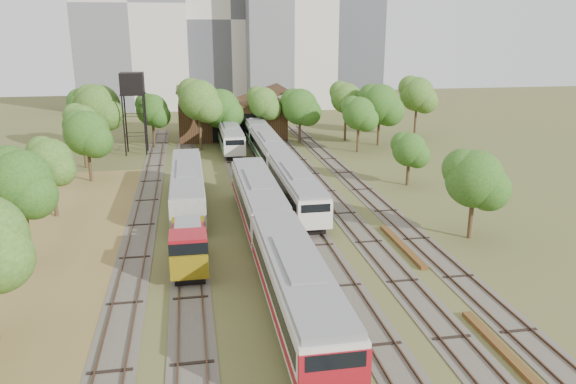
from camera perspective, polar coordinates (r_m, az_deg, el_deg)
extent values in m
plane|color=#475123|center=(34.34, 3.97, -12.08)|extent=(240.00, 240.00, 0.00)
cube|color=brown|center=(41.97, -23.84, -8.00)|extent=(14.00, 60.00, 0.04)
cube|color=#4C473D|center=(56.82, -14.14, -0.84)|extent=(2.60, 80.00, 0.06)
cube|color=#472D1E|center=(56.85, -14.87, -0.79)|extent=(0.08, 80.00, 0.14)
cube|color=#472D1E|center=(56.74, -13.43, -0.72)|extent=(0.08, 80.00, 0.14)
cube|color=#4C473D|center=(56.65, -10.11, -0.65)|extent=(2.60, 80.00, 0.06)
cube|color=#472D1E|center=(56.63, -10.84, -0.59)|extent=(0.08, 80.00, 0.14)
cube|color=#472D1E|center=(56.62, -9.39, -0.52)|extent=(0.08, 80.00, 0.14)
cube|color=#4C473D|center=(56.92, -4.07, -0.34)|extent=(2.60, 80.00, 0.06)
cube|color=#472D1E|center=(56.83, -4.79, -0.29)|extent=(0.08, 80.00, 0.14)
cube|color=#472D1E|center=(56.97, -3.35, -0.22)|extent=(0.08, 80.00, 0.14)
cube|color=#4C473D|center=(57.45, -0.10, -0.14)|extent=(2.60, 80.00, 0.06)
cube|color=#472D1E|center=(57.31, -0.81, -0.09)|extent=(0.08, 80.00, 0.14)
cube|color=#472D1E|center=(57.55, 0.60, -0.02)|extent=(0.08, 80.00, 0.14)
cube|color=#4C473D|center=(58.25, 3.78, 0.05)|extent=(2.60, 80.00, 0.06)
cube|color=#472D1E|center=(58.06, 3.09, 0.10)|extent=(0.08, 80.00, 0.14)
cube|color=#472D1E|center=(58.40, 4.46, 0.17)|extent=(0.08, 80.00, 0.14)
cube|color=#4C473D|center=(59.31, 7.53, 0.24)|extent=(2.60, 80.00, 0.06)
cube|color=#472D1E|center=(59.08, 6.87, 0.29)|extent=(0.08, 80.00, 0.14)
cube|color=#472D1E|center=(59.50, 8.20, 0.36)|extent=(0.08, 80.00, 0.14)
cube|color=black|center=(33.04, 0.89, -12.40)|extent=(2.37, 15.64, 0.86)
cube|color=beige|center=(32.23, 0.90, -9.63)|extent=(3.13, 17.00, 2.70)
cube|color=black|center=(32.09, 0.90, -9.11)|extent=(3.19, 15.64, 0.92)
cube|color=slate|center=(31.58, 0.91, -7.11)|extent=(2.88, 16.66, 0.39)
cube|color=maroon|center=(32.56, 0.90, -10.82)|extent=(3.19, 16.66, 0.49)
cube|color=maroon|center=(25.16, 4.76, -18.19)|extent=(3.17, 0.25, 2.43)
cube|color=black|center=(48.92, -3.02, -2.65)|extent=(2.37, 15.64, 0.86)
cube|color=beige|center=(48.37, -3.05, -0.65)|extent=(3.13, 17.00, 2.70)
cube|color=black|center=(48.28, -3.06, -0.28)|extent=(3.19, 15.64, 0.92)
cube|color=slate|center=(47.95, -3.08, 1.11)|extent=(2.88, 16.66, 0.39)
cube|color=maroon|center=(48.60, -3.04, -1.50)|extent=(3.19, 16.66, 0.49)
cube|color=black|center=(53.11, 0.75, -1.13)|extent=(2.13, 15.64, 0.78)
cube|color=beige|center=(52.66, 0.75, 0.53)|extent=(2.81, 17.00, 2.42)
cube|color=black|center=(52.58, 0.75, 0.84)|extent=(2.87, 15.64, 0.82)
cube|color=slate|center=(52.30, 0.76, 1.99)|extent=(2.59, 16.66, 0.35)
cube|color=#196526|center=(52.84, 0.75, -0.18)|extent=(2.87, 16.66, 0.44)
cube|color=beige|center=(44.80, 2.79, -2.51)|extent=(2.85, 0.25, 2.18)
cube|color=black|center=(69.78, -1.96, 3.12)|extent=(2.13, 15.64, 0.78)
cube|color=beige|center=(69.43, -1.97, 4.40)|extent=(2.81, 17.00, 2.42)
cube|color=black|center=(69.37, -1.98, 4.64)|extent=(2.87, 15.64, 0.82)
cube|color=slate|center=(69.16, -1.98, 5.53)|extent=(2.59, 16.66, 0.35)
cube|color=#196526|center=(69.57, -1.97, 3.85)|extent=(2.87, 16.66, 0.44)
cube|color=black|center=(86.77, -3.62, 5.71)|extent=(2.13, 15.64, 0.78)
cube|color=beige|center=(86.49, -3.64, 6.75)|extent=(2.81, 17.00, 2.42)
cube|color=black|center=(86.44, -3.65, 6.94)|extent=(2.87, 15.64, 0.82)
cube|color=slate|center=(86.27, -3.66, 7.66)|extent=(2.59, 16.66, 0.35)
cube|color=#196526|center=(86.61, -3.64, 6.31)|extent=(2.87, 16.66, 0.44)
cube|color=black|center=(79.07, -5.88, 4.61)|extent=(2.08, 14.72, 0.76)
cube|color=beige|center=(78.77, -5.92, 5.72)|extent=(2.75, 16.00, 2.37)
cube|color=black|center=(78.72, -5.92, 5.92)|extent=(2.81, 14.72, 0.80)
cube|color=slate|center=(78.54, -5.94, 6.69)|extent=(2.53, 15.68, 0.34)
cube|color=#196526|center=(78.90, -5.90, 5.25)|extent=(2.81, 15.68, 0.43)
cube|color=beige|center=(71.02, -5.41, 4.47)|extent=(2.79, 0.25, 2.13)
cube|color=black|center=(41.06, -9.97, -6.72)|extent=(2.01, 7.20, 0.82)
cube|color=maroon|center=(41.40, -10.06, -4.89)|extent=(2.29, 4.40, 1.37)
cube|color=maroon|center=(38.03, -10.06, -5.95)|extent=(2.47, 2.38, 2.47)
cube|color=black|center=(37.81, -10.10, -5.12)|extent=(2.51, 2.42, 0.82)
cube|color=gold|center=(37.02, -9.99, -7.59)|extent=(2.47, 0.20, 1.65)
cube|color=gold|center=(44.37, -10.09, -3.50)|extent=(2.47, 0.20, 1.65)
cube|color=slate|center=(40.13, -10.15, -3.29)|extent=(1.83, 3.60, 0.18)
cube|color=black|center=(54.24, -10.11, -0.99)|extent=(2.23, 16.56, 0.81)
cube|color=gray|center=(53.78, -10.20, 0.71)|extent=(2.94, 18.00, 2.54)
cube|color=black|center=(53.70, -10.22, 1.02)|extent=(3.00, 16.56, 0.86)
cube|color=slate|center=(53.41, -10.28, 2.21)|extent=(2.71, 17.64, 0.37)
cylinder|color=black|center=(76.97, -16.33, 6.42)|extent=(0.20, 0.20, 7.89)
cylinder|color=black|center=(76.72, -14.34, 6.54)|extent=(0.20, 0.20, 7.89)
cylinder|color=black|center=(79.58, -16.14, 6.74)|extent=(0.20, 0.20, 7.89)
cylinder|color=black|center=(79.35, -14.22, 6.86)|extent=(0.20, 0.20, 7.89)
cube|color=black|center=(77.61, -15.48, 9.58)|extent=(3.11, 3.11, 0.20)
cube|color=black|center=(77.47, -15.56, 10.63)|extent=(2.96, 2.96, 2.66)
cube|color=brown|center=(32.44, 20.97, -14.78)|extent=(0.53, 8.00, 0.27)
cube|color=brown|center=(44.43, 11.50, -5.37)|extent=(0.54, 8.70, 0.28)
cube|color=#351C13|center=(88.55, -5.79, 7.42)|extent=(16.00, 11.00, 5.50)
cube|color=#351C13|center=(87.89, -8.48, 9.47)|extent=(8.45, 11.55, 2.96)
cube|color=#351C13|center=(88.49, -3.23, 9.66)|extent=(8.45, 11.55, 2.96)
cube|color=black|center=(83.28, -5.47, 6.49)|extent=(6.40, 0.15, 4.12)
cylinder|color=#382616|center=(43.81, -24.93, -3.75)|extent=(0.36, 0.36, 4.85)
sphere|color=#164A13|center=(42.77, -25.53, 0.98)|extent=(4.41, 4.41, 4.41)
cylinder|color=#382616|center=(54.23, -22.66, -0.25)|extent=(0.36, 0.36, 4.05)
sphere|color=#164A13|center=(53.49, -23.02, 2.97)|extent=(3.90, 3.90, 3.90)
cylinder|color=#382616|center=(65.39, -19.50, 2.83)|extent=(0.36, 0.36, 4.23)
sphere|color=#164A13|center=(64.76, -19.78, 5.64)|extent=(4.89, 4.89, 4.89)
cylinder|color=#382616|center=(72.13, -19.97, 4.02)|extent=(0.36, 0.36, 4.33)
sphere|color=#164A13|center=(71.55, -20.23, 6.64)|extent=(4.20, 4.20, 4.20)
cylinder|color=#382616|center=(81.97, -19.43, 5.54)|extent=(0.36, 0.36, 4.59)
sphere|color=#164A13|center=(81.43, -19.67, 7.99)|extent=(5.36, 5.36, 5.36)
cylinder|color=#382616|center=(80.33, -18.47, 5.54)|extent=(0.36, 0.36, 4.90)
sphere|color=#164A13|center=(79.76, -18.72, 8.21)|extent=(5.90, 5.90, 5.90)
cylinder|color=#382616|center=(81.62, -13.50, 5.84)|extent=(0.36, 0.36, 4.21)
sphere|color=#164A13|center=(81.12, -13.65, 8.10)|extent=(4.42, 4.42, 4.42)
cylinder|color=#382616|center=(78.81, -8.91, 6.19)|extent=(0.36, 0.36, 5.43)
sphere|color=#164A13|center=(78.19, -9.05, 9.22)|extent=(5.50, 5.50, 5.50)
cylinder|color=#382616|center=(83.28, -6.80, 6.30)|extent=(0.36, 0.36, 3.99)
sphere|color=#164A13|center=(82.80, -6.88, 8.40)|extent=(5.70, 5.70, 5.70)
cylinder|color=#382616|center=(83.67, -2.49, 6.66)|extent=(0.36, 0.36, 4.59)
sphere|color=#164A13|center=(83.15, -2.52, 9.06)|extent=(4.45, 4.45, 4.45)
cylinder|color=#382616|center=(83.06, 1.20, 6.45)|extent=(0.36, 0.36, 4.17)
sphere|color=#164A13|center=(82.57, 1.21, 8.65)|extent=(5.26, 5.26, 5.26)
cylinder|color=#382616|center=(85.05, 5.84, 6.89)|extent=(0.36, 0.36, 5.00)
sphere|color=#164A13|center=(84.51, 5.92, 9.47)|extent=(4.51, 4.51, 4.51)
cylinder|color=#382616|center=(82.06, 9.18, 6.29)|extent=(0.36, 0.36, 4.64)
sphere|color=#164A13|center=(81.53, 9.29, 8.77)|extent=(5.78, 5.78, 5.78)
cylinder|color=#382616|center=(89.79, 12.81, 7.13)|extent=(0.36, 0.36, 5.19)
sphere|color=#164A13|center=(89.26, 12.98, 9.66)|extent=(5.21, 5.21, 5.21)
cylinder|color=#382616|center=(47.17, 18.10, -2.25)|extent=(0.36, 0.36, 3.89)
sphere|color=#164A13|center=(46.34, 18.42, 1.28)|extent=(4.58, 4.58, 4.58)
cylinder|color=#382616|center=(61.57, 12.09, 2.07)|extent=(0.36, 0.36, 3.09)
sphere|color=#164A13|center=(61.04, 12.22, 4.24)|extent=(3.62, 3.62, 3.62)
cylinder|color=#382616|center=(77.20, 7.12, 5.57)|extent=(0.36, 0.36, 4.17)
sphere|color=#164A13|center=(76.68, 7.21, 7.94)|extent=(4.43, 4.43, 4.43)
cube|color=beige|center=(124.78, -15.68, 17.90)|extent=(22.00, 16.00, 42.00)
cube|color=beige|center=(129.62, -6.15, 16.97)|extent=(20.00, 18.00, 36.00)
cube|color=#44464D|center=(145.35, 6.74, 15.30)|extent=(12.00, 12.00, 28.00)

